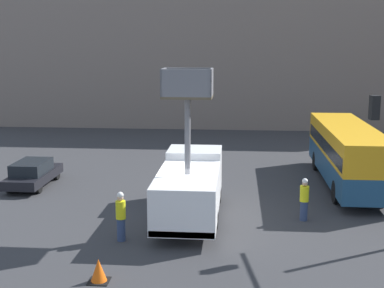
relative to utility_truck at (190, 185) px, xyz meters
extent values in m
plane|color=#333335|center=(-0.30, -0.49, -1.50)|extent=(120.00, 120.00, 0.00)
cube|color=gray|center=(-0.30, 28.91, 5.67)|extent=(44.00, 10.00, 14.34)
cube|color=white|center=(0.00, 2.42, 0.02)|extent=(2.48, 2.16, 2.12)
cube|color=white|center=(0.00, -1.18, -0.13)|extent=(2.48, 5.04, 1.81)
cube|color=red|center=(0.00, -3.65, -0.89)|extent=(2.43, 0.10, 0.24)
cylinder|color=black|center=(-1.09, 2.42, -0.99)|extent=(0.30, 1.02, 1.02)
cylinder|color=black|center=(1.09, 2.42, -0.99)|extent=(0.30, 1.02, 1.02)
cylinder|color=black|center=(-1.09, -1.18, -0.99)|extent=(0.30, 1.02, 1.02)
cylinder|color=black|center=(1.09, -1.18, -0.99)|extent=(0.30, 1.02, 1.02)
cylinder|color=slate|center=(0.00, -1.18, 2.31)|extent=(0.24, 0.24, 3.08)
cube|color=brown|center=(0.00, -1.18, 3.90)|extent=(1.96, 1.45, 0.10)
cube|color=slate|center=(-0.94, -1.18, 4.48)|extent=(0.08, 1.45, 1.05)
cube|color=slate|center=(0.94, -1.18, 4.48)|extent=(0.08, 1.45, 1.05)
cube|color=slate|center=(0.00, -0.50, 4.48)|extent=(1.96, 0.08, 1.05)
cube|color=slate|center=(0.00, -1.87, 4.48)|extent=(1.96, 0.08, 1.05)
cube|color=navy|center=(7.77, 6.15, -0.42)|extent=(2.46, 10.90, 1.22)
cube|color=orange|center=(7.77, 6.15, 0.93)|extent=(2.46, 10.90, 1.49)
cube|color=black|center=(7.77, 6.15, 0.71)|extent=(2.48, 10.46, 0.65)
cylinder|color=black|center=(6.69, 9.53, -0.95)|extent=(0.30, 1.10, 1.10)
cylinder|color=black|center=(8.85, 9.53, -0.95)|extent=(0.30, 1.10, 1.10)
cylinder|color=black|center=(6.69, 2.77, -0.95)|extent=(0.30, 1.10, 1.10)
cylinder|color=black|center=(8.85, 2.77, -0.95)|extent=(0.30, 1.10, 1.10)
cube|color=black|center=(7.00, -1.95, 3.63)|extent=(0.37, 0.37, 0.90)
sphere|color=red|center=(7.00, -1.95, 3.88)|extent=(0.20, 0.20, 0.20)
cylinder|color=navy|center=(-2.40, -2.87, -1.06)|extent=(0.32, 0.32, 0.89)
cylinder|color=yellow|center=(-2.40, -2.87, -0.26)|extent=(0.38, 0.38, 0.70)
sphere|color=tan|center=(-2.40, -2.87, 0.21)|extent=(0.24, 0.24, 0.24)
sphere|color=white|center=(-2.40, -2.87, 0.31)|extent=(0.25, 0.25, 0.25)
cylinder|color=navy|center=(4.86, 0.14, -1.08)|extent=(0.32, 0.32, 0.85)
cylinder|color=yellow|center=(4.86, 0.14, -0.32)|extent=(0.38, 0.38, 0.67)
sphere|color=tan|center=(4.86, 0.14, 0.13)|extent=(0.23, 0.23, 0.23)
sphere|color=white|center=(4.86, 0.14, 0.24)|extent=(0.24, 0.24, 0.24)
cube|color=black|center=(-2.35, -6.46, -1.48)|extent=(0.67, 0.67, 0.03)
cone|color=#F25B0F|center=(-2.35, -6.46, -1.12)|extent=(0.53, 0.53, 0.76)
cube|color=black|center=(-8.75, 4.62, -0.99)|extent=(1.76, 4.40, 0.48)
cube|color=black|center=(-8.75, 4.40, -0.44)|extent=(1.55, 2.42, 0.62)
cylinder|color=black|center=(-9.51, 5.99, -1.18)|extent=(0.22, 0.64, 0.64)
cylinder|color=black|center=(-7.99, 5.99, -1.18)|extent=(0.22, 0.64, 0.64)
cylinder|color=black|center=(-9.51, 3.26, -1.18)|extent=(0.22, 0.64, 0.64)
cylinder|color=black|center=(-7.99, 3.26, -1.18)|extent=(0.22, 0.64, 0.64)
camera|label=1|loc=(1.96, -22.04, 6.00)|focal=50.00mm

